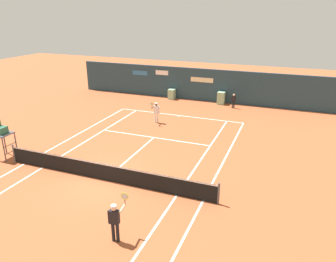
{
  "coord_description": "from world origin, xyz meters",
  "views": [
    {
      "loc": [
        8.47,
        -12.61,
        8.34
      ],
      "look_at": [
        1.22,
        5.97,
        0.8
      ],
      "focal_mm": 34.63,
      "sensor_mm": 36.0,
      "label": 1
    }
  ],
  "objects_px": {
    "player_on_baseline": "(156,111)",
    "ball_kid_centre_post": "(234,100)",
    "umpire_chair": "(2,133)",
    "tennis_ball_by_sideline": "(112,122)",
    "player_near_side": "(115,219)",
    "tennis_ball_mid_court": "(184,140)"
  },
  "relations": [
    {
      "from": "umpire_chair",
      "to": "tennis_ball_mid_court",
      "type": "bearing_deg",
      "value": 125.39
    },
    {
      "from": "umpire_chair",
      "to": "player_near_side",
      "type": "height_order",
      "value": "umpire_chair"
    },
    {
      "from": "player_on_baseline",
      "to": "ball_kid_centre_post",
      "type": "distance_m",
      "value": 7.84
    },
    {
      "from": "player_on_baseline",
      "to": "tennis_ball_mid_court",
      "type": "bearing_deg",
      "value": 128.83
    },
    {
      "from": "ball_kid_centre_post",
      "to": "tennis_ball_by_sideline",
      "type": "distance_m",
      "value": 10.94
    },
    {
      "from": "ball_kid_centre_post",
      "to": "tennis_ball_by_sideline",
      "type": "relative_size",
      "value": 19.33
    },
    {
      "from": "ball_kid_centre_post",
      "to": "tennis_ball_by_sideline",
      "type": "xyz_separation_m",
      "value": [
        -8.15,
        -7.27,
        -0.72
      ]
    },
    {
      "from": "umpire_chair",
      "to": "ball_kid_centre_post",
      "type": "bearing_deg",
      "value": 144.83
    },
    {
      "from": "tennis_ball_mid_court",
      "to": "tennis_ball_by_sideline",
      "type": "xyz_separation_m",
      "value": [
        -6.48,
        1.53,
        0.0
      ]
    },
    {
      "from": "player_on_baseline",
      "to": "player_near_side",
      "type": "relative_size",
      "value": 0.99
    },
    {
      "from": "tennis_ball_mid_court",
      "to": "ball_kid_centre_post",
      "type": "bearing_deg",
      "value": 79.25
    },
    {
      "from": "player_near_side",
      "to": "tennis_ball_by_sideline",
      "type": "distance_m",
      "value": 14.16
    },
    {
      "from": "ball_kid_centre_post",
      "to": "umpire_chair",
      "type": "bearing_deg",
      "value": 64.83
    },
    {
      "from": "player_on_baseline",
      "to": "tennis_ball_by_sideline",
      "type": "distance_m",
      "value": 3.6
    },
    {
      "from": "umpire_chair",
      "to": "tennis_ball_by_sideline",
      "type": "xyz_separation_m",
      "value": [
        2.58,
        7.97,
        -1.53
      ]
    },
    {
      "from": "ball_kid_centre_post",
      "to": "tennis_ball_mid_court",
      "type": "height_order",
      "value": "ball_kid_centre_post"
    },
    {
      "from": "player_on_baseline",
      "to": "tennis_ball_mid_court",
      "type": "height_order",
      "value": "player_on_baseline"
    },
    {
      "from": "player_on_baseline",
      "to": "player_near_side",
      "type": "bearing_deg",
      "value": 95.37
    },
    {
      "from": "player_on_baseline",
      "to": "tennis_ball_mid_court",
      "type": "distance_m",
      "value": 4.23
    },
    {
      "from": "player_on_baseline",
      "to": "ball_kid_centre_post",
      "type": "xyz_separation_m",
      "value": [
        4.85,
        6.16,
        -0.21
      ]
    },
    {
      "from": "player_near_side",
      "to": "ball_kid_centre_post",
      "type": "xyz_separation_m",
      "value": [
        0.84,
        19.36,
        -0.22
      ]
    },
    {
      "from": "player_on_baseline",
      "to": "tennis_ball_mid_court",
      "type": "xyz_separation_m",
      "value": [
        3.18,
        -2.64,
        -0.93
      ]
    }
  ]
}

